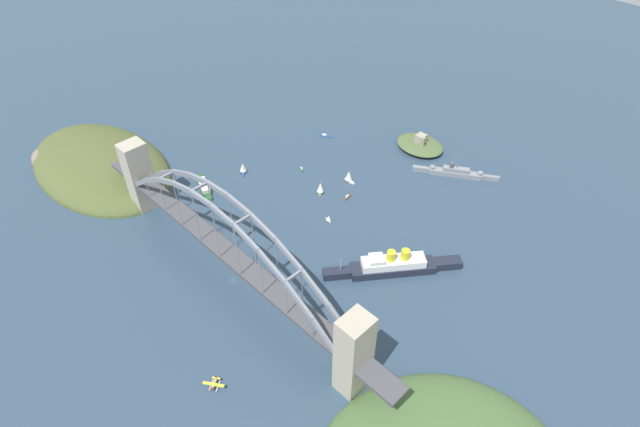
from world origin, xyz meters
The scene contains 16 objects.
ground_plane centered at (0.00, 0.00, 0.00)m, with size 1400.00×1400.00×0.00m, color #2D4256.
harbor_arch_bridge centered at (0.00, 0.00, 28.74)m, with size 271.25×16.69×68.14m.
headland_west_shore centered at (-176.31, -3.52, 0.00)m, with size 153.54×93.94×30.78m.
ocean_liner centered at (68.13, 79.59, 5.35)m, with size 62.03×77.74×18.27m.
naval_cruiser centered at (36.53, 196.29, 3.15)m, with size 59.51×39.67×17.62m.
harbor_ferry_steamer centered at (-92.01, 42.49, 2.12)m, with size 34.27×17.63×7.23m.
fort_island_mid_harbor centered at (-7.24, 207.92, 3.61)m, with size 42.18×33.68×14.23m.
seaplane_taxiing_near_bridge centered at (54.17, -53.37, 1.96)m, with size 10.77×9.17×4.82m.
small_boat_0 centered at (-23.84, 103.54, 5.02)m, with size 8.09×9.17×10.81m.
small_boat_1 centered at (-4.79, 113.87, 0.85)m, with size 2.50×8.18×2.40m.
small_boat_2 centered at (-18.65, 130.05, 4.96)m, with size 10.20×5.76×10.80m.
small_boat_3 centered at (4.03, 84.48, 2.87)m, with size 6.28×4.25×6.02m.
small_boat_4 centered at (-55.87, 113.35, 0.88)m, with size 7.34×3.23×2.44m.
small_boat_5 centered at (-78.13, 163.07, 0.66)m, with size 11.98×7.24×1.85m.
small_boat_6 centered at (-86.99, 77.68, 4.60)m, with size 9.18×8.44×9.82m.
channel_marker_buoy centered at (-8.31, 43.66, 1.12)m, with size 2.20×2.20×2.75m.
Camera 1 is at (199.60, -117.47, 253.21)m, focal length 29.16 mm.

